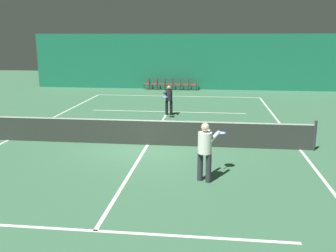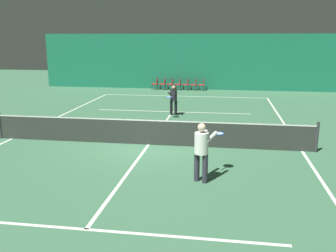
{
  "view_description": "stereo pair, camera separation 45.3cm",
  "coord_description": "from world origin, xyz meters",
  "px_view_note": "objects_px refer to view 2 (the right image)",
  "views": [
    {
      "loc": [
        2.32,
        -13.18,
        3.89
      ],
      "look_at": [
        0.87,
        -0.88,
        0.95
      ],
      "focal_mm": 40.0,
      "sensor_mm": 36.0,
      "label": 1
    },
    {
      "loc": [
        2.76,
        -13.12,
        3.89
      ],
      "look_at": [
        0.87,
        -0.88,
        0.95
      ],
      "focal_mm": 40.0,
      "sensor_mm": 36.0,
      "label": 2
    }
  ],
  "objects_px": {
    "courtside_chair_5": "(194,84)",
    "courtside_chair_6": "(202,84)",
    "tennis_net": "(148,131)",
    "courtside_chair_0": "(156,83)",
    "courtside_chair_1": "(163,83)",
    "courtside_chair_2": "(171,83)",
    "courtside_chair_4": "(187,84)",
    "courtside_chair_3": "(179,84)",
    "player_near": "(202,148)",
    "player_far": "(173,98)"
  },
  "relations": [
    {
      "from": "courtside_chair_0",
      "to": "courtside_chair_5",
      "type": "bearing_deg",
      "value": 90.0
    },
    {
      "from": "courtside_chair_2",
      "to": "courtside_chair_3",
      "type": "bearing_deg",
      "value": 90.0
    },
    {
      "from": "player_far",
      "to": "courtside_chair_3",
      "type": "xyz_separation_m",
      "value": [
        -0.91,
        9.45,
        -0.4
      ]
    },
    {
      "from": "courtside_chair_1",
      "to": "courtside_chair_4",
      "type": "xyz_separation_m",
      "value": [
        1.78,
        0.0,
        0.0
      ]
    },
    {
      "from": "courtside_chair_0",
      "to": "courtside_chair_3",
      "type": "distance_m",
      "value": 1.78
    },
    {
      "from": "courtside_chair_1",
      "to": "courtside_chair_2",
      "type": "xyz_separation_m",
      "value": [
        0.59,
        0.0,
        0.0
      ]
    },
    {
      "from": "player_far",
      "to": "courtside_chair_3",
      "type": "bearing_deg",
      "value": -168.46
    },
    {
      "from": "player_near",
      "to": "courtside_chair_0",
      "type": "relative_size",
      "value": 1.97
    },
    {
      "from": "tennis_net",
      "to": "courtside_chair_1",
      "type": "height_order",
      "value": "tennis_net"
    },
    {
      "from": "tennis_net",
      "to": "courtside_chair_5",
      "type": "relative_size",
      "value": 14.29
    },
    {
      "from": "courtside_chair_6",
      "to": "player_near",
      "type": "bearing_deg",
      "value": 3.64
    },
    {
      "from": "player_near",
      "to": "courtside_chair_6",
      "type": "relative_size",
      "value": 1.97
    },
    {
      "from": "tennis_net",
      "to": "courtside_chair_3",
      "type": "relative_size",
      "value": 14.29
    },
    {
      "from": "player_far",
      "to": "courtside_chair_1",
      "type": "height_order",
      "value": "player_far"
    },
    {
      "from": "courtside_chair_5",
      "to": "courtside_chair_6",
      "type": "height_order",
      "value": "same"
    },
    {
      "from": "courtside_chair_1",
      "to": "courtside_chair_2",
      "type": "bearing_deg",
      "value": 90.0
    },
    {
      "from": "courtside_chair_2",
      "to": "courtside_chair_6",
      "type": "distance_m",
      "value": 2.38
    },
    {
      "from": "courtside_chair_3",
      "to": "courtside_chair_4",
      "type": "xyz_separation_m",
      "value": [
        0.59,
        0.0,
        0.0
      ]
    },
    {
      "from": "tennis_net",
      "to": "courtside_chair_0",
      "type": "bearing_deg",
      "value": 99.63
    },
    {
      "from": "tennis_net",
      "to": "courtside_chair_4",
      "type": "relative_size",
      "value": 14.29
    },
    {
      "from": "courtside_chair_3",
      "to": "courtside_chair_6",
      "type": "height_order",
      "value": "same"
    },
    {
      "from": "tennis_net",
      "to": "courtside_chair_0",
      "type": "xyz_separation_m",
      "value": [
        -2.54,
        14.98,
        -0.03
      ]
    },
    {
      "from": "player_far",
      "to": "tennis_net",
      "type": "bearing_deg",
      "value": 4.47
    },
    {
      "from": "player_far",
      "to": "courtside_chair_1",
      "type": "relative_size",
      "value": 1.8
    },
    {
      "from": "player_near",
      "to": "courtside_chair_5",
      "type": "height_order",
      "value": "player_near"
    },
    {
      "from": "courtside_chair_1",
      "to": "courtside_chair_4",
      "type": "relative_size",
      "value": 1.0
    },
    {
      "from": "player_far",
      "to": "courtside_chair_0",
      "type": "distance_m",
      "value": 9.83
    },
    {
      "from": "player_near",
      "to": "courtside_chair_3",
      "type": "height_order",
      "value": "player_near"
    },
    {
      "from": "player_near",
      "to": "courtside_chair_2",
      "type": "relative_size",
      "value": 1.97
    },
    {
      "from": "courtside_chair_0",
      "to": "courtside_chair_6",
      "type": "distance_m",
      "value": 3.57
    },
    {
      "from": "courtside_chair_6",
      "to": "courtside_chair_5",
      "type": "bearing_deg",
      "value": -90.0
    },
    {
      "from": "player_far",
      "to": "courtside_chair_2",
      "type": "xyz_separation_m",
      "value": [
        -1.51,
        9.45,
        -0.4
      ]
    },
    {
      "from": "courtside_chair_1",
      "to": "courtside_chair_4",
      "type": "height_order",
      "value": "same"
    },
    {
      "from": "courtside_chair_1",
      "to": "player_near",
      "type": "bearing_deg",
      "value": 12.73
    },
    {
      "from": "courtside_chair_3",
      "to": "courtside_chair_4",
      "type": "relative_size",
      "value": 1.0
    },
    {
      "from": "courtside_chair_0",
      "to": "courtside_chair_3",
      "type": "bearing_deg",
      "value": 90.0
    },
    {
      "from": "player_far",
      "to": "courtside_chair_1",
      "type": "bearing_deg",
      "value": -161.44
    },
    {
      "from": "courtside_chair_4",
      "to": "courtside_chair_0",
      "type": "bearing_deg",
      "value": -90.0
    },
    {
      "from": "tennis_net",
      "to": "courtside_chair_0",
      "type": "height_order",
      "value": "tennis_net"
    },
    {
      "from": "courtside_chair_6",
      "to": "courtside_chair_3",
      "type": "bearing_deg",
      "value": -90.0
    },
    {
      "from": "courtside_chair_0",
      "to": "courtside_chair_4",
      "type": "xyz_separation_m",
      "value": [
        2.38,
        0.0,
        0.0
      ]
    },
    {
      "from": "courtside_chair_5",
      "to": "courtside_chair_2",
      "type": "bearing_deg",
      "value": -90.0
    },
    {
      "from": "player_far",
      "to": "courtside_chair_5",
      "type": "distance_m",
      "value": 9.46
    },
    {
      "from": "tennis_net",
      "to": "courtside_chair_1",
      "type": "relative_size",
      "value": 14.29
    },
    {
      "from": "player_near",
      "to": "courtside_chair_3",
      "type": "distance_m",
      "value": 18.56
    },
    {
      "from": "player_near",
      "to": "courtside_chair_4",
      "type": "relative_size",
      "value": 1.97
    },
    {
      "from": "courtside_chair_3",
      "to": "courtside_chair_6",
      "type": "distance_m",
      "value": 1.78
    },
    {
      "from": "tennis_net",
      "to": "courtside_chair_1",
      "type": "distance_m",
      "value": 15.11
    },
    {
      "from": "courtside_chair_1",
      "to": "courtside_chair_5",
      "type": "height_order",
      "value": "same"
    },
    {
      "from": "courtside_chair_1",
      "to": "courtside_chair_6",
      "type": "xyz_separation_m",
      "value": [
        2.97,
        0.0,
        0.0
      ]
    }
  ]
}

